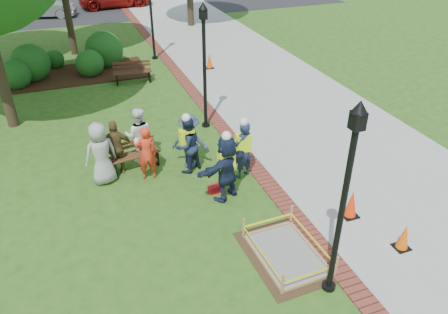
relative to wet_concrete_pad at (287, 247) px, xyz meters
name	(u,v)px	position (x,y,z in m)	size (l,w,h in m)	color
ground	(222,217)	(-0.88, 1.83, -0.23)	(100.00, 100.00, 0.00)	#285116
sidewalk	(247,68)	(4.12, 11.83, -0.22)	(6.00, 60.00, 0.02)	#9E9E99
brick_edging	(181,77)	(0.87, 11.83, -0.22)	(0.50, 60.00, 0.03)	maroon
mulch_bed	(68,75)	(-3.88, 13.83, -0.21)	(7.00, 3.00, 0.05)	#381E0F
parking_lot	(96,4)	(-0.88, 28.83, -0.23)	(36.00, 12.00, 0.01)	black
wet_concrete_pad	(287,247)	(0.00, 0.00, 0.00)	(1.77, 2.35, 0.55)	#47331E
bench_near	(134,160)	(-2.52, 4.96, 0.03)	(1.57, 0.76, 0.81)	brown
bench_far	(133,76)	(-1.25, 11.97, 0.04)	(1.66, 0.70, 0.87)	#4D291A
cone_front	(404,237)	(2.60, -0.74, 0.10)	(0.35, 0.35, 0.70)	black
cone_back	(351,204)	(2.17, 0.69, 0.14)	(0.40, 0.40, 0.79)	black
cone_far	(209,61)	(2.47, 12.46, 0.12)	(0.37, 0.37, 0.74)	black
toolbox	(216,189)	(-0.67, 2.92, -0.13)	(0.40, 0.22, 0.20)	#9E0C13
lamp_near	(345,191)	(0.37, -1.17, 2.25)	(0.28, 0.28, 4.26)	black
lamp_mid	(204,58)	(0.37, 6.83, 2.25)	(0.28, 0.28, 4.26)	black
lamp_far	(151,8)	(0.37, 14.83, 2.25)	(0.28, 0.28, 4.26)	black
shrub_a	(19,87)	(-5.97, 13.17, -0.23)	(1.28, 1.28, 1.28)	#154914
shrub_b	(34,79)	(-5.35, 13.93, -0.23)	(1.69, 1.69, 1.69)	#154914
shrub_c	(92,75)	(-2.87, 13.56, -0.23)	(1.26, 1.26, 1.26)	#154914
shrub_d	(106,65)	(-2.06, 14.67, -0.23)	(1.77, 1.77, 1.77)	#154914
shrub_e	(56,67)	(-4.35, 15.21, -0.23)	(0.90, 0.90, 0.90)	#154914
casual_person_a	(101,154)	(-3.46, 4.52, 0.69)	(0.66, 0.51, 1.84)	#9D9D9D
casual_person_b	(147,153)	(-2.24, 4.29, 0.58)	(0.55, 0.38, 1.63)	red
casual_person_c	(139,135)	(-2.25, 5.29, 0.64)	(0.64, 0.51, 1.76)	white
casual_person_d	(116,148)	(-2.99, 4.88, 0.60)	(0.56, 0.39, 1.66)	brown
casual_person_e	(190,141)	(-0.92, 4.45, 0.62)	(0.65, 0.58, 1.70)	#353D5D
hivis_worker_a	(226,166)	(-0.48, 2.59, 0.75)	(0.70, 0.60, 2.01)	#1B1F48
hivis_worker_b	(243,148)	(0.34, 3.40, 0.70)	(0.65, 0.54, 1.88)	#17273C
hivis_worker_c	(187,143)	(-1.06, 4.24, 0.69)	(0.65, 0.55, 1.87)	#1B2E46
parked_car_b	(46,17)	(-4.51, 25.93, -0.23)	(4.31, 1.88, 1.41)	gray
parked_car_c	(116,6)	(0.42, 27.64, -0.23)	(4.84, 2.11, 1.58)	#A01914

